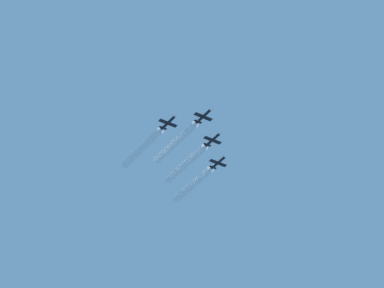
% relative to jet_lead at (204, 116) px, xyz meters
% --- Properties ---
extents(jet_lead, '(8.56, 12.46, 2.99)m').
position_rel_jet_lead_xyz_m(jet_lead, '(0.00, 0.00, 0.00)').
color(jet_lead, black).
extents(jet_left_wingman, '(8.56, 12.46, 2.99)m').
position_rel_jet_lead_xyz_m(jet_left_wingman, '(-11.78, -10.49, -1.00)').
color(jet_left_wingman, black).
extents(jet_right_wingman, '(8.56, 12.46, 2.99)m').
position_rel_jet_lead_xyz_m(jet_right_wingman, '(10.83, -10.67, -1.03)').
color(jet_right_wingman, black).
extents(jet_outer_left, '(8.56, 12.46, 2.99)m').
position_rel_jet_lead_xyz_m(jet_outer_left, '(-22.37, -21.87, -2.32)').
color(jet_outer_left, black).
extents(smoke_trail_lead, '(3.27, 33.42, 3.27)m').
position_rel_jet_lead_xyz_m(smoke_trail_lead, '(-0.00, -22.41, -0.03)').
color(smoke_trail_lead, white).
extents(smoke_trail_left_wingman, '(3.27, 32.06, 3.27)m').
position_rel_jet_lead_xyz_m(smoke_trail_left_wingman, '(-11.78, -32.22, -1.03)').
color(smoke_trail_left_wingman, white).
extents(smoke_trail_right_wingman, '(3.27, 32.01, 3.27)m').
position_rel_jet_lead_xyz_m(smoke_trail_right_wingman, '(10.83, -32.37, -1.06)').
color(smoke_trail_right_wingman, white).
extents(smoke_trail_outer_left, '(3.27, 30.50, 3.27)m').
position_rel_jet_lead_xyz_m(smoke_trail_outer_left, '(-22.37, -42.81, -2.35)').
color(smoke_trail_outer_left, white).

